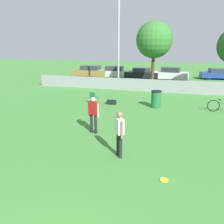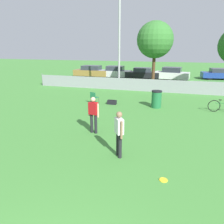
# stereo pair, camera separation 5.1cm
# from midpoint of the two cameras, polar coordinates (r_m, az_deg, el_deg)

# --- Properties ---
(fence_backline) EXTENTS (23.20, 0.07, 1.21)m
(fence_backline) POSITION_cam_midpoint_polar(r_m,az_deg,el_deg) (19.56, 11.47, 6.74)
(fence_backline) COLOR gray
(fence_backline) RESTS_ON ground_plane
(light_pole) EXTENTS (0.90, 0.36, 9.16)m
(light_pole) POSITION_cam_midpoint_polar(r_m,az_deg,el_deg) (21.37, 1.68, 20.78)
(light_pole) COLOR #9E9EA3
(light_pole) RESTS_ON ground_plane
(tree_near_pole) EXTENTS (3.54, 3.54, 6.25)m
(tree_near_pole) POSITION_cam_midpoint_polar(r_m,az_deg,el_deg) (22.74, 10.91, 18.00)
(tree_near_pole) COLOR #4C331E
(tree_near_pole) RESTS_ON ground_plane
(player_receiver_white) EXTENTS (0.41, 0.48, 1.68)m
(player_receiver_white) POSITION_cam_midpoint_polar(r_m,az_deg,el_deg) (7.64, 1.75, -4.99)
(player_receiver_white) COLOR black
(player_receiver_white) RESTS_ON ground_plane
(player_thrower_red) EXTENTS (0.55, 0.29, 1.68)m
(player_thrower_red) POSITION_cam_midpoint_polar(r_m,az_deg,el_deg) (9.80, -5.04, -0.13)
(player_thrower_red) COLOR black
(player_thrower_red) RESTS_ON ground_plane
(frisbee_disc) EXTENTS (0.25, 0.25, 0.03)m
(frisbee_disc) POSITION_cam_midpoint_polar(r_m,az_deg,el_deg) (6.94, 13.22, -16.86)
(frisbee_disc) COLOR yellow
(frisbee_disc) RESTS_ON ground_plane
(folding_chair_sideline) EXTENTS (0.56, 0.56, 0.83)m
(folding_chair_sideline) POSITION_cam_midpoint_polar(r_m,az_deg,el_deg) (15.16, -4.93, 3.98)
(folding_chair_sideline) COLOR #333338
(folding_chair_sideline) RESTS_ON ground_plane
(bicycle_sideline) EXTENTS (1.81, 0.44, 0.77)m
(bicycle_sideline) POSITION_cam_midpoint_polar(r_m,az_deg,el_deg) (14.76, 26.96, 1.39)
(bicycle_sideline) COLOR black
(bicycle_sideline) RESTS_ON ground_plane
(trash_bin) EXTENTS (0.66, 0.66, 1.11)m
(trash_bin) POSITION_cam_midpoint_polar(r_m,az_deg,el_deg) (14.43, 11.33, 3.34)
(trash_bin) COLOR #1E6638
(trash_bin) RESTS_ON ground_plane
(gear_bag_sideline) EXTENTS (0.61, 0.34, 0.30)m
(gear_bag_sideline) POSITION_cam_midpoint_polar(r_m,az_deg,el_deg) (15.06, -0.23, 2.57)
(gear_bag_sideline) COLOR black
(gear_bag_sideline) RESTS_ON ground_plane
(parked_car_tan) EXTENTS (4.55, 1.82, 1.48)m
(parked_car_tan) POSITION_cam_midpoint_polar(r_m,az_deg,el_deg) (29.32, -5.64, 10.49)
(parked_car_tan) COLOR black
(parked_car_tan) RESTS_ON ground_plane
(parked_car_silver) EXTENTS (4.15, 1.83, 1.49)m
(parked_car_silver) POSITION_cam_midpoint_polar(r_m,az_deg,el_deg) (28.40, 0.57, 10.36)
(parked_car_silver) COLOR black
(parked_car_silver) RESTS_ON ground_plane
(parked_car_dark) EXTENTS (4.15, 1.88, 1.36)m
(parked_car_dark) POSITION_cam_midpoint_polar(r_m,az_deg,el_deg) (27.65, 7.69, 9.96)
(parked_car_dark) COLOR black
(parked_car_dark) RESTS_ON ground_plane
(parked_car_white) EXTENTS (4.20, 2.24, 1.52)m
(parked_car_white) POSITION_cam_midpoint_polar(r_m,az_deg,el_deg) (27.31, 15.06, 9.58)
(parked_car_white) COLOR black
(parked_car_white) RESTS_ON ground_plane
(parked_car_blue) EXTENTS (4.28, 2.30, 1.32)m
(parked_car_blue) POSITION_cam_midpoint_polar(r_m,az_deg,el_deg) (30.03, 25.97, 8.95)
(parked_car_blue) COLOR black
(parked_car_blue) RESTS_ON ground_plane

